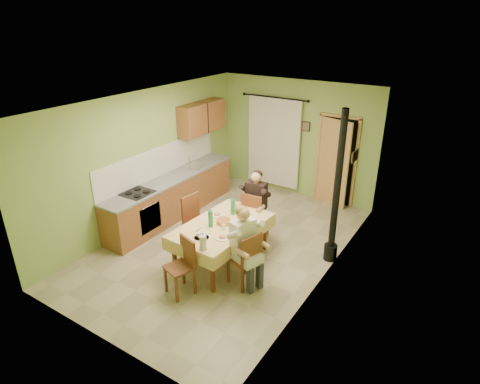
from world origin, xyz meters
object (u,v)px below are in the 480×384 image
Objects in this scene: chair_near at (181,277)px; stove_flue at (335,209)px; chair_far at (255,224)px; dining_table at (222,243)px; man_right at (244,238)px; man_far at (256,197)px; chair_left at (199,232)px; chair_right at (244,269)px.

stove_flue is at bearing -109.34° from chair_near.
chair_far is 0.36× the size of stove_flue.
man_right is (0.68, -0.35, 0.50)m from dining_table.
man_far is 1.56m from man_right.
dining_table is 1.38× the size of man_right.
man_far is at bearing 90.00° from chair_far.
man_right is at bearing 73.86° from chair_left.
man_far is at bearing 41.94° from man_right.
chair_right reaches higher than dining_table.
chair_left is at bearing -159.02° from stove_flue.
stove_flue is at bearing -14.37° from chair_right.
stove_flue is (1.58, 0.05, 0.15)m from man_far.
chair_near is 1.47m from chair_left.
man_far is (0.05, 1.07, 0.50)m from dining_table.
stove_flue is at bearing 117.09° from chair_left.
chair_far is at bearing -177.81° from stove_flue.
stove_flue is (0.94, 1.47, 0.73)m from chair_right.
chair_far is at bearing 42.52° from chair_right.
chair_right reaches higher than chair_near.
chair_left is 1.29m from man_far.
chair_left is (-0.77, -0.84, 0.00)m from chair_far.
chair_right is at bearing -122.57° from stove_flue.
man_far is 1.59m from stove_flue.
chair_left is (-1.41, 0.57, 0.00)m from chair_right.
chair_left is 2.62m from stove_flue.
man_right reaches higher than chair_right.
chair_near is at bearing 32.88° from chair_left.
man_far is (0.77, 0.85, 0.59)m from chair_left.
chair_left is at bearing -45.37° from chair_near.
chair_far is 1.06× the size of chair_near.
chair_right is at bearing -117.08° from chair_near.
dining_table is 2.08m from stove_flue.
man_right is at bearing -70.91° from man_far.
chair_near is 0.94× the size of chair_left.
stove_flue reaches higher than man_right.
chair_left is 1.61m from man_right.
chair_far reaches higher than dining_table.
chair_left reaches higher than dining_table.
chair_left is at bearing -136.50° from man_far.
chair_near is 1.05m from chair_right.
chair_far is 1.74m from stove_flue.
chair_right is at bearing -70.33° from chair_far.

